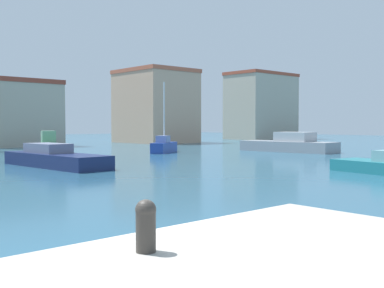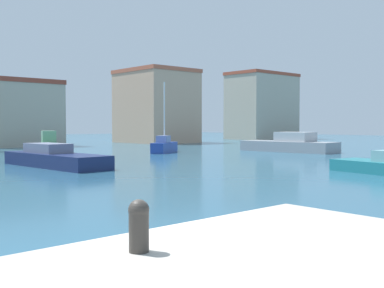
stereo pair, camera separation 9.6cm
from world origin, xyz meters
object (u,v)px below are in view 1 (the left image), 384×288
object	(u,v)px
motorboat_navy_far_left	(54,158)
motorboat_grey_behind_lamppost	(289,144)
mooring_bollard	(146,223)
sailboat_blue_center_channel	(164,146)
motorboat_green_far_right	(49,147)

from	to	relation	value
motorboat_navy_far_left	motorboat_grey_behind_lamppost	bearing A→B (deg)	-0.40
mooring_bollard	motorboat_grey_behind_lamppost	bearing A→B (deg)	33.74
mooring_bollard	motorboat_navy_far_left	size ratio (longest dim) A/B	0.07
sailboat_blue_center_channel	motorboat_navy_far_left	distance (m)	14.54
mooring_bollard	motorboat_grey_behind_lamppost	world-z (taller)	motorboat_grey_behind_lamppost
mooring_bollard	sailboat_blue_center_channel	bearing A→B (deg)	50.94
motorboat_navy_far_left	motorboat_grey_behind_lamppost	world-z (taller)	motorboat_grey_behind_lamppost
sailboat_blue_center_channel	motorboat_grey_behind_lamppost	distance (m)	11.22
motorboat_navy_far_left	motorboat_green_far_right	world-z (taller)	motorboat_green_far_right
motorboat_green_far_right	motorboat_grey_behind_lamppost	xyz separation A→B (m)	(17.51, -11.17, 0.03)
sailboat_blue_center_channel	motorboat_green_far_right	distance (m)	9.57
mooring_bollard	motorboat_grey_behind_lamppost	xyz separation A→B (m)	(31.46, 21.01, -0.67)
motorboat_grey_behind_lamppost	motorboat_green_far_right	bearing A→B (deg)	147.47
mooring_bollard	motorboat_navy_far_left	distance (m)	23.06
mooring_bollard	motorboat_grey_behind_lamppost	size ratio (longest dim) A/B	0.07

